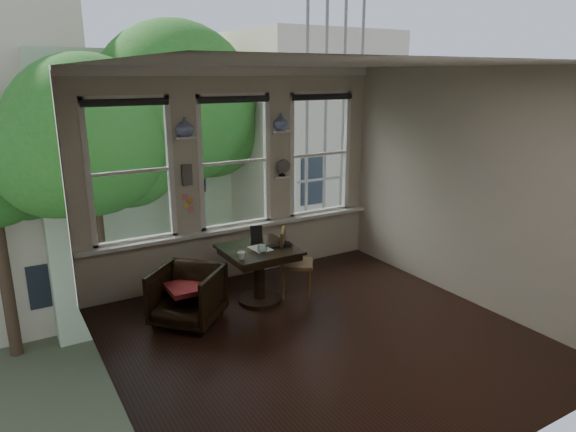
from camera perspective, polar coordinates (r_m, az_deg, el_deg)
ground at (r=6.03m, az=3.69°, el=-13.34°), size 4.50×4.50×0.00m
ceiling at (r=5.28m, az=4.27°, el=16.50°), size 4.50×4.50×0.00m
wall_back at (r=7.38m, az=-6.03°, el=4.46°), size 4.50×0.00×4.50m
wall_front at (r=3.93m, az=23.06°, el=-6.80°), size 4.50×0.00×4.50m
wall_left at (r=4.62m, az=-19.73°, el=-3.15°), size 0.00×4.50×4.50m
wall_right at (r=6.96m, az=19.42°, el=2.99°), size 0.00×4.50×4.50m
window_left at (r=6.87m, az=-17.14°, el=4.73°), size 1.10×0.12×1.90m
window_center at (r=7.34m, az=-6.08°, el=5.99°), size 1.10×0.12×1.90m
window_right at (r=8.04m, az=3.40°, el=6.88°), size 1.10×0.12×1.90m
shelf_left at (r=6.92m, az=-11.33°, el=8.54°), size 0.26×0.16×0.03m
shelf_right at (r=7.53m, az=-0.76°, el=9.38°), size 0.26×0.16×0.03m
intercom at (r=7.03m, az=-11.20°, el=4.52°), size 0.14×0.06×0.28m
sticky_notes at (r=7.10m, az=-11.06°, el=1.76°), size 0.16×0.01×0.24m
desk_fan at (r=7.59m, az=-0.67°, el=5.09°), size 0.20×0.20×0.24m
vase_left at (r=6.91m, az=-11.39°, el=9.69°), size 0.24×0.24×0.25m
vase_right at (r=7.51m, az=-0.76°, el=10.44°), size 0.24×0.24×0.25m
table at (r=6.73m, az=-3.22°, el=-6.58°), size 0.90×0.90×0.75m
armchair_left at (r=6.32m, az=-11.12°, el=-8.68°), size 1.06×1.06×0.69m
cushion_red at (r=6.28m, az=-11.17°, el=-7.83°), size 0.45×0.45×0.06m
side_chair_right at (r=6.90m, az=1.02°, el=-5.24°), size 0.58×0.58×0.92m
laptop at (r=6.62m, az=-0.75°, el=-3.36°), size 0.34×0.24×0.02m
mug at (r=6.22m, az=-5.22°, el=-4.39°), size 0.11×0.11×0.09m
drinking_glass at (r=6.41m, az=-2.86°, el=-3.68°), size 0.14×0.14×0.10m
tablet at (r=6.80m, az=-3.53°, el=-2.00°), size 0.18×0.12×0.22m
papers at (r=6.58m, az=-3.09°, el=-3.62°), size 0.24×0.31×0.00m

